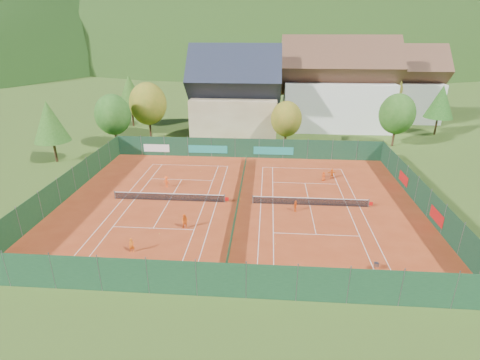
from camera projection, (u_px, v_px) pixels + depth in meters
name	position (u px, v px, depth m)	size (l,w,h in m)	color
ground	(239.00, 203.00, 42.45)	(600.00, 600.00, 0.00)	#324E18
clay_pad	(239.00, 203.00, 42.44)	(40.00, 32.00, 0.01)	#9C3517
court_markings_left	(169.00, 201.00, 43.00)	(11.03, 23.83, 0.00)	white
court_markings_right	(310.00, 205.00, 41.87)	(11.03, 23.83, 0.00)	white
tennis_net_left	(170.00, 197.00, 42.80)	(13.30, 0.10, 1.02)	#59595B
tennis_net_right	(311.00, 201.00, 41.67)	(13.30, 0.10, 1.02)	#59595B
court_divider	(239.00, 199.00, 42.25)	(0.03, 28.80, 1.00)	#153B1F
fence_north	(244.00, 148.00, 56.67)	(40.00, 0.10, 3.00)	#143722
fence_south	(221.00, 280.00, 27.11)	(40.00, 0.04, 3.00)	#163C22
fence_west	(67.00, 186.00, 43.28)	(0.04, 32.00, 3.00)	#15391B
fence_east	(422.00, 197.00, 40.52)	(0.09, 32.00, 3.00)	#12321E
chalet	(235.00, 98.00, 67.82)	(16.20, 12.00, 16.00)	beige
hotel_block_a	(337.00, 90.00, 71.73)	(21.60, 11.00, 17.25)	silver
hotel_block_b	(398.00, 88.00, 78.41)	(17.28, 10.00, 15.50)	silver
tree_west_front	(113.00, 115.00, 60.40)	(5.72, 5.72, 8.69)	#442F18
tree_west_mid	(148.00, 104.00, 65.39)	(6.44, 6.44, 9.78)	#4D2D1B
tree_west_back	(130.00, 92.00, 72.94)	(5.60, 5.60, 10.00)	#422917
tree_center	(286.00, 119.00, 60.53)	(5.01, 5.01, 7.60)	#433018
tree_east_front	(397.00, 114.00, 60.85)	(5.72, 5.72, 8.69)	#482C19
tree_east_mid	(441.00, 102.00, 67.27)	(5.04, 5.04, 9.00)	#472F19
tree_west_side	(49.00, 121.00, 53.18)	(5.04, 5.04, 9.00)	#462E19
tree_east_back	(384.00, 90.00, 74.96)	(7.15, 7.15, 10.86)	#482C19
mountain_backdrop	(304.00, 114.00, 270.88)	(820.00, 530.00, 242.00)	black
ball_hopper	(376.00, 264.00, 30.50)	(0.34, 0.34, 0.80)	slate
loose_ball_0	(159.00, 234.00, 36.06)	(0.07, 0.07, 0.07)	#CCD833
loose_ball_1	(275.00, 244.00, 34.39)	(0.07, 0.07, 0.07)	#CCD833
loose_ball_2	(240.00, 199.00, 43.35)	(0.07, 0.07, 0.07)	#CCD833
loose_ball_3	(200.00, 171.00, 51.71)	(0.07, 0.07, 0.07)	#CCD833
player_left_near	(132.00, 245.00, 32.92)	(0.50, 0.33, 1.38)	#DD5F13
player_left_mid	(185.00, 221.00, 36.78)	(0.76, 0.59, 1.56)	orange
player_left_far	(167.00, 182.00, 46.40)	(0.93, 0.53, 1.44)	#F84E16
player_right_near	(295.00, 206.00, 40.22)	(0.76, 0.32, 1.30)	#E45814
player_right_far_a	(324.00, 176.00, 48.39)	(0.60, 0.39, 1.24)	#CB4312
player_right_far_b	(332.00, 173.00, 49.26)	(1.19, 0.38, 1.28)	orange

